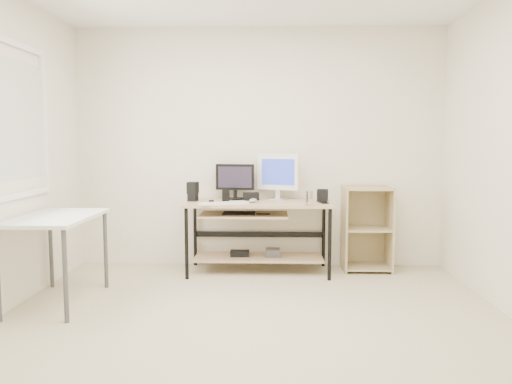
{
  "coord_description": "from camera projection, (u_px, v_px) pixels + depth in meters",
  "views": [
    {
      "loc": [
        0.13,
        -3.49,
        1.37
      ],
      "look_at": [
        -0.02,
        1.3,
        0.89
      ],
      "focal_mm": 35.0,
      "sensor_mm": 36.0,
      "label": 1
    }
  ],
  "objects": [
    {
      "name": "room",
      "position": [
        233.0,
        149.0,
        3.52
      ],
      "size": [
        4.01,
        4.01,
        2.62
      ],
      "color": "#C0B493",
      "rests_on": "ground"
    },
    {
      "name": "desk",
      "position": [
        256.0,
        222.0,
        5.21
      ],
      "size": [
        1.5,
        0.65,
        0.75
      ],
      "color": "tan",
      "rests_on": "ground"
    },
    {
      "name": "side_table",
      "position": [
        56.0,
        225.0,
        4.19
      ],
      "size": [
        0.6,
        1.0,
        0.75
      ],
      "color": "white",
      "rests_on": "ground"
    },
    {
      "name": "shelf_unit",
      "position": [
        366.0,
        228.0,
        5.34
      ],
      "size": [
        0.5,
        0.4,
        0.9
      ],
      "color": "tan",
      "rests_on": "ground"
    },
    {
      "name": "black_monitor",
      "position": [
        235.0,
        179.0,
        5.35
      ],
      "size": [
        0.42,
        0.17,
        0.38
      ],
      "rotation": [
        0.0,
        0.0,
        -0.15
      ],
      "color": "black",
      "rests_on": "desk"
    },
    {
      "name": "white_imac",
      "position": [
        278.0,
        173.0,
        5.35
      ],
      "size": [
        0.45,
        0.21,
        0.49
      ],
      "rotation": [
        0.0,
        0.0,
        -0.36
      ],
      "color": "silver",
      "rests_on": "desk"
    },
    {
      "name": "keyboard",
      "position": [
        223.0,
        203.0,
        4.99
      ],
      "size": [
        0.51,
        0.33,
        0.02
      ],
      "primitive_type": "cube",
      "rotation": [
        0.0,
        0.0,
        0.42
      ],
      "color": "white",
      "rests_on": "desk"
    },
    {
      "name": "mouse",
      "position": [
        253.0,
        200.0,
        5.12
      ],
      "size": [
        0.11,
        0.14,
        0.04
      ],
      "primitive_type": "ellipsoid",
      "rotation": [
        0.0,
        0.0,
        -0.31
      ],
      "color": "#AAAAAF",
      "rests_on": "desk"
    },
    {
      "name": "center_speaker",
      "position": [
        251.0,
        196.0,
        5.3
      ],
      "size": [
        0.18,
        0.1,
        0.08
      ],
      "primitive_type": "cube",
      "rotation": [
        0.0,
        0.0,
        0.17
      ],
      "color": "black",
      "rests_on": "desk"
    },
    {
      "name": "speaker_left",
      "position": [
        193.0,
        191.0,
        5.22
      ],
      "size": [
        0.12,
        0.12,
        0.2
      ],
      "rotation": [
        0.0,
        0.0,
        -0.25
      ],
      "color": "black",
      "rests_on": "desk"
    },
    {
      "name": "speaker_right",
      "position": [
        323.0,
        195.0,
        5.19
      ],
      "size": [
        0.13,
        0.13,
        0.13
      ],
      "primitive_type": "cube",
      "rotation": [
        0.0,
        0.0,
        -0.22
      ],
      "color": "black",
      "rests_on": "desk"
    },
    {
      "name": "audio_controller",
      "position": [
        226.0,
        195.0,
        5.14
      ],
      "size": [
        0.08,
        0.05,
        0.15
      ],
      "primitive_type": "cube",
      "rotation": [
        0.0,
        0.0,
        0.0
      ],
      "color": "black",
      "rests_on": "desk"
    },
    {
      "name": "volume_puck",
      "position": [
        211.0,
        201.0,
        5.14
      ],
      "size": [
        0.07,
        0.07,
        0.02
      ],
      "primitive_type": "cylinder",
      "rotation": [
        0.0,
        0.0,
        -0.31
      ],
      "color": "black",
      "rests_on": "desk"
    },
    {
      "name": "smartphone",
      "position": [
        324.0,
        203.0,
        5.05
      ],
      "size": [
        0.1,
        0.14,
        0.01
      ],
      "primitive_type": "cube",
      "rotation": [
        0.0,
        0.0,
        0.25
      ],
      "color": "black",
      "rests_on": "desk"
    },
    {
      "name": "coaster",
      "position": [
        309.0,
        205.0,
        4.9
      ],
      "size": [
        0.09,
        0.09,
        0.01
      ],
      "primitive_type": "cylinder",
      "rotation": [
        0.0,
        0.0,
        -0.1
      ],
      "color": "#A26D49",
      "rests_on": "desk"
    },
    {
      "name": "drinking_glass",
      "position": [
        309.0,
        198.0,
        4.89
      ],
      "size": [
        0.07,
        0.07,
        0.13
      ],
      "primitive_type": "cylinder",
      "rotation": [
        0.0,
        0.0,
        -0.1
      ],
      "color": "white",
      "rests_on": "coaster"
    }
  ]
}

